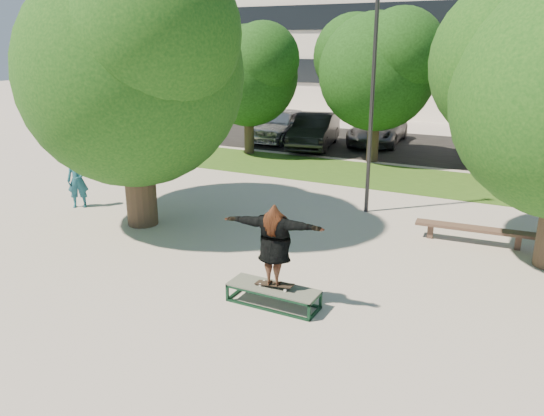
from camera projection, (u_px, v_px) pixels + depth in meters
The scene contains 16 objects.
ground at pixel (257, 264), 12.19m from camera, with size 120.00×120.00×0.00m, color #AEA6A0.
grass_strip at pixel (403, 179), 19.79m from camera, with size 30.00×4.00×0.02m, color #254C15.
asphalt_strip at pixel (416, 147), 25.74m from camera, with size 40.00×8.00×0.01m, color black.
tree_left at pixel (131, 61), 13.69m from camera, with size 6.96×5.95×7.12m.
bg_tree_left at pixel (248, 70), 23.35m from camera, with size 5.28×4.51×5.77m.
bg_tree_mid at pixel (376, 64), 21.70m from camera, with size 5.76×4.92×6.24m.
bg_tree_right at pixel (520, 83), 19.00m from camera, with size 5.04×4.31×5.43m.
lamppost at pixel (372, 106), 15.05m from camera, with size 0.25×0.15×6.11m.
grind_box at pixel (273, 296), 10.25m from camera, with size 1.80×0.60×0.38m.
skater_rig at pixel (274, 245), 9.92m from camera, with size 2.01×0.77×1.67m.
bystander at pixel (78, 180), 16.17m from camera, with size 0.62×0.41×1.71m, color #194F61.
bench at pixel (474, 230), 13.33m from camera, with size 2.87×0.59×0.44m.
car_silver_a at pixel (282, 125), 27.33m from camera, with size 1.95×4.83×1.65m, color silver.
car_dark at pixel (314, 131), 25.48m from camera, with size 1.73×4.96×1.64m, color black.
car_grey at pixel (378, 130), 26.49m from camera, with size 2.30×5.00×1.39m, color #5A595F.
car_silver_b at pixel (530, 150), 21.42m from camera, with size 1.96×4.83×1.40m, color silver.
Camera 1 is at (5.51, -9.82, 4.87)m, focal length 35.00 mm.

